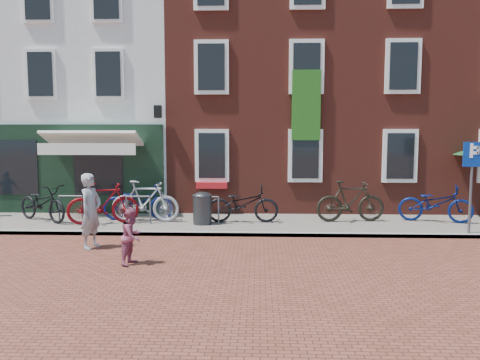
{
  "coord_description": "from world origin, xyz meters",
  "views": [
    {
      "loc": [
        2.01,
        -12.96,
        2.9
      ],
      "look_at": [
        1.48,
        1.09,
        1.41
      ],
      "focal_mm": 37.07,
      "sensor_mm": 36.0,
      "label": 1
    }
  ],
  "objects_px": {
    "bicycle_0": "(42,203)",
    "bicycle_4": "(243,204)",
    "litter_bin": "(202,206)",
    "bicycle_5": "(350,201)",
    "boy": "(132,236)",
    "bicycle_2": "(138,202)",
    "bicycle_6": "(435,203)",
    "bicycle_1": "(103,203)",
    "bicycle_3": "(145,201)",
    "parking_sign": "(472,171)",
    "woman": "(91,211)"
  },
  "relations": [
    {
      "from": "bicycle_1",
      "to": "bicycle_6",
      "type": "xyz_separation_m",
      "value": [
        9.78,
        0.68,
        -0.06
      ]
    },
    {
      "from": "bicycle_1",
      "to": "litter_bin",
      "type": "bearing_deg",
      "value": -103.57
    },
    {
      "from": "bicycle_1",
      "to": "bicycle_4",
      "type": "relative_size",
      "value": 0.97
    },
    {
      "from": "bicycle_6",
      "to": "bicycle_2",
      "type": "bearing_deg",
      "value": 105.33
    },
    {
      "from": "litter_bin",
      "to": "parking_sign",
      "type": "xyz_separation_m",
      "value": [
        7.24,
        -0.97,
        1.15
      ]
    },
    {
      "from": "bicycle_2",
      "to": "bicycle_4",
      "type": "xyz_separation_m",
      "value": [
        3.19,
        -0.24,
        0.0
      ]
    },
    {
      "from": "bicycle_0",
      "to": "bicycle_6",
      "type": "bearing_deg",
      "value": -56.82
    },
    {
      "from": "bicycle_3",
      "to": "bicycle_6",
      "type": "distance_m",
      "value": 8.64
    },
    {
      "from": "litter_bin",
      "to": "woman",
      "type": "bearing_deg",
      "value": -133.03
    },
    {
      "from": "litter_bin",
      "to": "parking_sign",
      "type": "bearing_deg",
      "value": -7.65
    },
    {
      "from": "parking_sign",
      "to": "bicycle_4",
      "type": "relative_size",
      "value": 1.15
    },
    {
      "from": "litter_bin",
      "to": "bicycle_1",
      "type": "relative_size",
      "value": 0.49
    },
    {
      "from": "bicycle_0",
      "to": "litter_bin",
      "type": "bearing_deg",
      "value": -61.43
    },
    {
      "from": "bicycle_4",
      "to": "bicycle_2",
      "type": "bearing_deg",
      "value": 84.49
    },
    {
      "from": "bicycle_1",
      "to": "bicycle_3",
      "type": "height_order",
      "value": "same"
    },
    {
      "from": "parking_sign",
      "to": "boy",
      "type": "relative_size",
      "value": 2.02
    },
    {
      "from": "boy",
      "to": "bicycle_2",
      "type": "bearing_deg",
      "value": 27.7
    },
    {
      "from": "bicycle_1",
      "to": "parking_sign",
      "type": "bearing_deg",
      "value": -110.51
    },
    {
      "from": "bicycle_0",
      "to": "bicycle_3",
      "type": "relative_size",
      "value": 1.03
    },
    {
      "from": "bicycle_0",
      "to": "bicycle_4",
      "type": "xyz_separation_m",
      "value": [
        6.01,
        0.06,
        0.0
      ]
    },
    {
      "from": "litter_bin",
      "to": "parking_sign",
      "type": "relative_size",
      "value": 0.41
    },
    {
      "from": "bicycle_0",
      "to": "bicycle_4",
      "type": "height_order",
      "value": "same"
    },
    {
      "from": "litter_bin",
      "to": "bicycle_3",
      "type": "xyz_separation_m",
      "value": [
        -1.75,
        0.3,
        0.1
      ]
    },
    {
      "from": "bicycle_1",
      "to": "bicycle_6",
      "type": "height_order",
      "value": "bicycle_1"
    },
    {
      "from": "bicycle_2",
      "to": "bicycle_6",
      "type": "xyz_separation_m",
      "value": [
        8.91,
        0.03,
        0.0
      ]
    },
    {
      "from": "bicycle_0",
      "to": "bicycle_5",
      "type": "bearing_deg",
      "value": -56.75
    },
    {
      "from": "parking_sign",
      "to": "boy",
      "type": "xyz_separation_m",
      "value": [
        -8.3,
        -2.97,
        -1.16
      ]
    },
    {
      "from": "bicycle_0",
      "to": "bicycle_1",
      "type": "xyz_separation_m",
      "value": [
        1.95,
        -0.36,
        0.06
      ]
    },
    {
      "from": "bicycle_0",
      "to": "bicycle_2",
      "type": "height_order",
      "value": "same"
    },
    {
      "from": "boy",
      "to": "bicycle_5",
      "type": "relative_size",
      "value": 0.59
    },
    {
      "from": "litter_bin",
      "to": "woman",
      "type": "relative_size",
      "value": 0.55
    },
    {
      "from": "bicycle_3",
      "to": "bicycle_1",
      "type": "bearing_deg",
      "value": 111.63
    },
    {
      "from": "boy",
      "to": "bicycle_2",
      "type": "xyz_separation_m",
      "value": [
        -0.97,
        4.49,
        0.05
      ]
    },
    {
      "from": "bicycle_1",
      "to": "bicycle_4",
      "type": "distance_m",
      "value": 4.07
    },
    {
      "from": "litter_bin",
      "to": "bicycle_6",
      "type": "bearing_deg",
      "value": 4.82
    },
    {
      "from": "bicycle_2",
      "to": "bicycle_3",
      "type": "xyz_separation_m",
      "value": [
        0.27,
        -0.25,
        0.06
      ]
    },
    {
      "from": "bicycle_2",
      "to": "bicycle_4",
      "type": "height_order",
      "value": "same"
    },
    {
      "from": "boy",
      "to": "bicycle_0",
      "type": "height_order",
      "value": "bicycle_0"
    },
    {
      "from": "bicycle_5",
      "to": "bicycle_2",
      "type": "bearing_deg",
      "value": 83.83
    },
    {
      "from": "bicycle_0",
      "to": "bicycle_6",
      "type": "xyz_separation_m",
      "value": [
        11.73,
        0.33,
        0.0
      ]
    },
    {
      "from": "bicycle_2",
      "to": "bicycle_5",
      "type": "xyz_separation_m",
      "value": [
        6.39,
        -0.03,
        0.06
      ]
    },
    {
      "from": "litter_bin",
      "to": "bicycle_0",
      "type": "xyz_separation_m",
      "value": [
        -4.84,
        0.26,
        0.04
      ]
    },
    {
      "from": "bicycle_2",
      "to": "bicycle_3",
      "type": "relative_size",
      "value": 1.03
    },
    {
      "from": "bicycle_4",
      "to": "bicycle_5",
      "type": "relative_size",
      "value": 1.03
    },
    {
      "from": "bicycle_4",
      "to": "bicycle_5",
      "type": "bearing_deg",
      "value": -87.4
    },
    {
      "from": "woman",
      "to": "bicycle_0",
      "type": "xyz_separation_m",
      "value": [
        -2.44,
        2.83,
        -0.25
      ]
    },
    {
      "from": "woman",
      "to": "bicycle_5",
      "type": "distance_m",
      "value": 7.44
    },
    {
      "from": "woman",
      "to": "bicycle_0",
      "type": "height_order",
      "value": "woman"
    },
    {
      "from": "litter_bin",
      "to": "bicycle_4",
      "type": "bearing_deg",
      "value": 15.02
    },
    {
      "from": "litter_bin",
      "to": "boy",
      "type": "relative_size",
      "value": 0.84
    }
  ]
}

